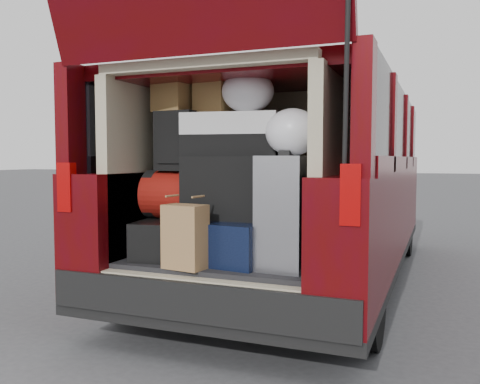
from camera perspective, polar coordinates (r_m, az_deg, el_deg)
The scene contains 15 objects.
ground at distance 3.31m, azimuth -2.49°, elevation -17.40°, with size 80.00×80.00×0.00m, color #3D3D40.
minivan at distance 4.84m, azimuth 6.52°, elevation 0.41°, with size 1.90×5.35×2.77m.
load_floor at distance 3.46m, azimuth -0.60°, elevation -11.63°, with size 1.24×1.05×0.55m, color black.
black_hardshell at distance 3.40m, azimuth -7.03°, elevation -5.10°, with size 0.44×0.61×0.24m, color black.
navy_hardshell at distance 3.22m, azimuth -0.31°, elevation -5.41°, with size 0.49×0.59×0.26m, color black.
silver_roller at distance 3.01m, azimuth 5.56°, elevation -2.23°, with size 0.28×0.44×0.66m, color silver.
kraft_bag at distance 3.00m, azimuth -6.18°, elevation -5.01°, with size 0.24×0.15×0.38m, color #A26E49.
red_duffel at distance 3.39m, azimuth -6.46°, elevation -0.32°, with size 0.49×0.32×0.32m, color maroon.
black_soft_case at distance 3.24m, azimuth -1.16°, elevation 0.48°, with size 0.55×0.33×0.40m, color black.
backpack at distance 3.38m, azimuth -7.03°, elevation 5.69°, with size 0.27×0.17×0.39m, color black.
twotone_duffel at distance 3.27m, azimuth -0.82°, elevation 6.41°, with size 0.61×0.32×0.27m, color silver.
grocery_sack_lower at distance 3.46m, azimuth -7.52°, elevation 10.64°, with size 0.23×0.19×0.21m, color brown.
grocery_sack_upper at distance 3.38m, azimuth -2.92°, elevation 10.56°, with size 0.22×0.18×0.22m, color brown.
plastic_bag_center at distance 3.25m, azimuth 0.88°, elevation 11.21°, with size 0.33×0.31×0.27m, color white.
plastic_bag_right at distance 3.00m, azimuth 5.91°, elevation 6.70°, with size 0.32×0.30×0.28m, color white.
Camera 1 is at (1.27, -2.81, 1.20)m, focal length 38.00 mm.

